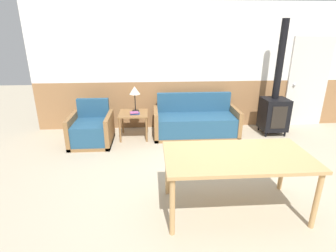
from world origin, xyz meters
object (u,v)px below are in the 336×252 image
(table_lamp, at_px, (135,91))
(side_table, at_px, (134,116))
(dining_table, at_px, (237,160))
(couch, at_px, (196,123))
(wood_stove, at_px, (275,106))
(armchair, at_px, (92,131))

(table_lamp, bearing_deg, side_table, -109.98)
(dining_table, bearing_deg, couch, 91.49)
(side_table, xyz_separation_m, dining_table, (1.36, -2.47, 0.22))
(dining_table, bearing_deg, wood_stove, 57.07)
(armchair, relative_size, wood_stove, 0.35)
(couch, xyz_separation_m, dining_table, (0.06, -2.49, 0.41))
(side_table, height_order, table_lamp, table_lamp)
(couch, relative_size, side_table, 3.01)
(couch, distance_m, wood_stove, 1.72)
(table_lamp, relative_size, wood_stove, 0.22)
(side_table, bearing_deg, armchair, -161.76)
(side_table, distance_m, dining_table, 2.83)
(armchair, relative_size, dining_table, 0.48)
(side_table, height_order, dining_table, dining_table)
(wood_stove, bearing_deg, couch, -179.67)
(couch, bearing_deg, table_lamp, 176.38)
(armchair, distance_m, side_table, 0.88)
(table_lamp, distance_m, wood_stove, 2.97)
(armchair, bearing_deg, couch, 0.22)
(wood_stove, bearing_deg, side_table, -179.38)
(side_table, bearing_deg, wood_stove, 0.62)
(side_table, distance_m, table_lamp, 0.51)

